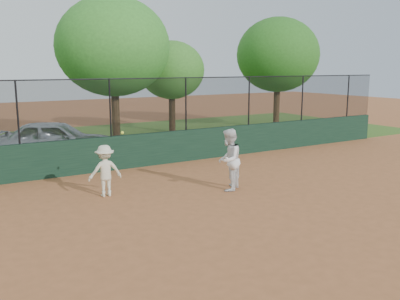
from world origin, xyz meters
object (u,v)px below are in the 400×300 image
parked_car (56,140)px  player_second (229,160)px  tree_3 (172,70)px  tree_2 (113,47)px  tree_4 (278,55)px  player_main (105,171)px

parked_car → player_second: (3.18, -7.28, 0.14)m
tree_3 → player_second: bearing=-110.0°
tree_2 → tree_3: bearing=29.0°
parked_car → tree_3: tree_3 is taller
tree_2 → tree_3: 4.84m
player_second → tree_2: tree_2 is taller
tree_3 → tree_4: (6.01, -1.73, 0.86)m
parked_car → tree_3: bearing=-35.7°
tree_2 → tree_3: (4.13, 2.29, -1.07)m
player_second → player_main: 3.56m
tree_4 → tree_2: bearing=-176.8°
player_main → tree_2: bearing=66.9°
parked_car → player_second: 7.95m
tree_3 → tree_2: bearing=-151.0°
parked_car → tree_4: 13.92m
tree_3 → parked_car: bearing=-151.4°
player_main → tree_3: size_ratio=0.37×
tree_2 → tree_4: bearing=3.2°
tree_4 → player_second: bearing=-136.7°
tree_3 → player_main: bearing=-126.7°
player_main → tree_2: tree_2 is taller
player_second → tree_4: size_ratio=0.29×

